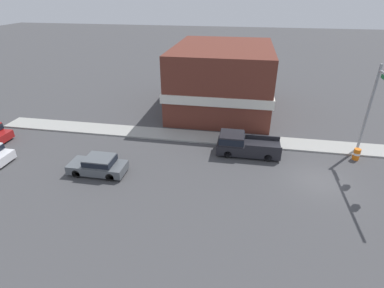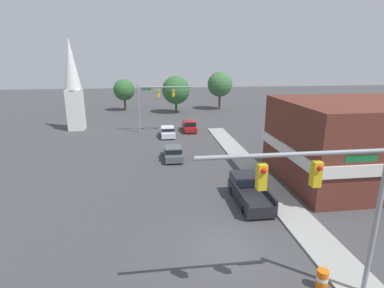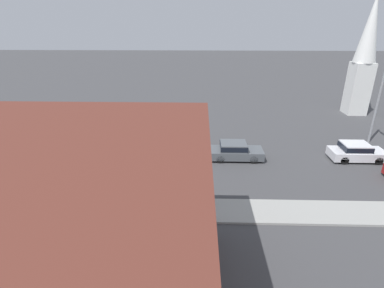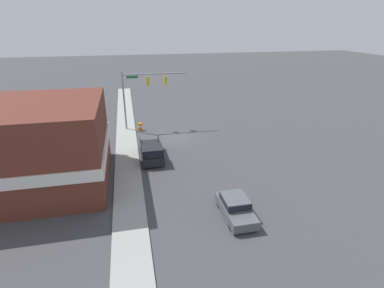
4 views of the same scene
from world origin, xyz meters
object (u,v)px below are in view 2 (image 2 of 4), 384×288
object	(u,v)px
car_oncoming	(189,126)
pickup_truck_parked	(248,190)
car_second_ahead	(168,131)
construction_barrel	(322,279)
car_lead	(173,152)

from	to	relation	value
car_oncoming	pickup_truck_parked	distance (m)	23.57
car_second_ahead	pickup_truck_parked	bearing A→B (deg)	-76.06
construction_barrel	pickup_truck_parked	bearing A→B (deg)	94.06
car_second_ahead	pickup_truck_parked	distance (m)	21.23
car_lead	car_second_ahead	bearing A→B (deg)	90.39
construction_barrel	car_second_ahead	bearing A→B (deg)	100.92
car_lead	pickup_truck_parked	world-z (taller)	pickup_truck_parked
car_lead	pickup_truck_parked	distance (m)	11.87
car_second_ahead	pickup_truck_parked	world-z (taller)	pickup_truck_parked
car_oncoming	car_second_ahead	size ratio (longest dim) A/B	1.05
car_second_ahead	construction_barrel	xyz separation A→B (m)	(5.78, -29.96, -0.27)
pickup_truck_parked	car_lead	bearing A→B (deg)	115.18
car_oncoming	car_second_ahead	world-z (taller)	car_oncoming
construction_barrel	car_oncoming	bearing A→B (deg)	94.12
car_lead	car_oncoming	distance (m)	13.20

